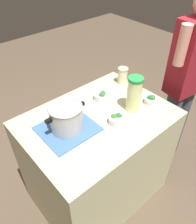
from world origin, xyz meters
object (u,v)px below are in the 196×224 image
at_px(cooking_pot, 66,117).
at_px(lemonade_pitcher, 134,94).
at_px(broccoli_bowl_front, 152,100).
at_px(person_cook, 185,83).
at_px(broccoli_bowl_center, 117,119).
at_px(mason_jar, 123,76).
at_px(broccoli_bowl_back, 101,96).

bearing_deg(cooking_pot, lemonade_pitcher, -16.14).
relative_size(broccoli_bowl_front, person_cook, 0.07).
xyz_separation_m(broccoli_bowl_front, broccoli_bowl_center, (-0.36, 0.02, 0.00)).
height_order(cooking_pot, person_cook, person_cook).
bearing_deg(mason_jar, broccoli_bowl_front, -96.39).
distance_m(mason_jar, broccoli_bowl_center, 0.52).
distance_m(cooking_pot, broccoli_bowl_back, 0.41).
height_order(mason_jar, broccoli_bowl_back, mason_jar).
distance_m(cooking_pot, broccoli_bowl_front, 0.68).
relative_size(mason_jar, broccoli_bowl_center, 1.25).
bearing_deg(cooking_pot, mason_jar, 13.14).
xyz_separation_m(lemonade_pitcher, broccoli_bowl_center, (-0.19, -0.03, -0.10)).
bearing_deg(mason_jar, person_cook, -40.37).
relative_size(lemonade_pitcher, mason_jar, 1.92).
xyz_separation_m(broccoli_bowl_center, person_cook, (0.82, -0.03, -0.04)).
distance_m(lemonade_pitcher, mason_jar, 0.37).
bearing_deg(lemonade_pitcher, cooking_pot, 163.86).
xyz_separation_m(mason_jar, broccoli_bowl_front, (-0.04, -0.35, -0.04)).
bearing_deg(person_cook, broccoli_bowl_back, 157.49).
distance_m(cooking_pot, person_cook, 1.13).
xyz_separation_m(cooking_pot, broccoli_bowl_center, (0.29, -0.17, -0.07)).
height_order(cooking_pot, mason_jar, cooking_pot).
height_order(mason_jar, broccoli_bowl_center, mason_jar).
xyz_separation_m(lemonade_pitcher, mason_jar, (0.20, 0.30, -0.06)).
bearing_deg(cooking_pot, broccoli_bowl_front, -15.97).
relative_size(lemonade_pitcher, person_cook, 0.16).
bearing_deg(cooking_pot, broccoli_bowl_back, 14.32).
height_order(lemonade_pitcher, broccoli_bowl_front, lemonade_pitcher).
distance_m(lemonade_pitcher, broccoli_bowl_back, 0.28).
bearing_deg(lemonade_pitcher, broccoli_bowl_back, 111.01).
bearing_deg(broccoli_bowl_back, mason_jar, 11.54).
bearing_deg(broccoli_bowl_back, broccoli_bowl_front, -48.12).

